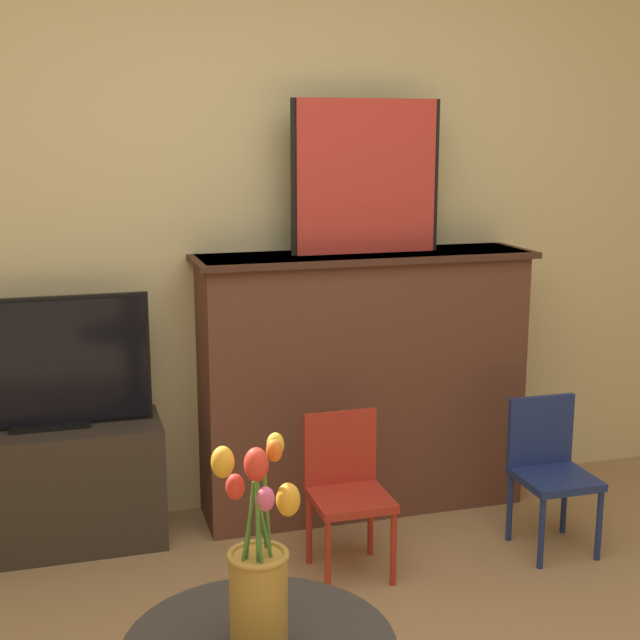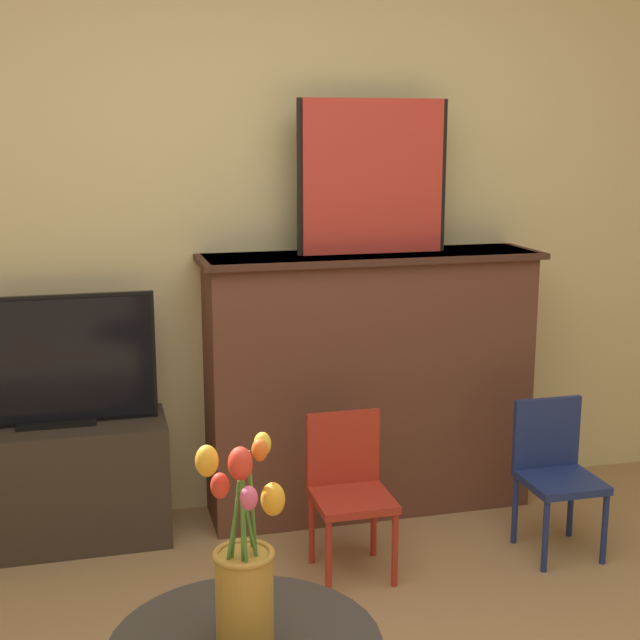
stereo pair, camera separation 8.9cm
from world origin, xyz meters
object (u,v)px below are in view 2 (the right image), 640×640
at_px(chair_blue, 555,467).
at_px(vase_tulips, 244,573).
at_px(chair_red, 349,484).
at_px(tv_monitor, 53,363).
at_px(painting, 373,177).

xyz_separation_m(chair_blue, vase_tulips, (-1.44, -1.17, 0.34)).
xyz_separation_m(chair_red, vase_tulips, (-0.60, -1.21, 0.34)).
relative_size(chair_red, chair_blue, 1.00).
relative_size(chair_red, vase_tulips, 1.22).
xyz_separation_m(chair_red, chair_blue, (0.84, -0.04, 0.00)).
height_order(tv_monitor, chair_blue, tv_monitor).
bearing_deg(chair_red, chair_blue, -2.61).
bearing_deg(painting, tv_monitor, -178.79).
distance_m(chair_blue, vase_tulips, 1.89).
relative_size(tv_monitor, vase_tulips, 1.61).
xyz_separation_m(painting, vase_tulips, (-0.86, -1.75, -0.78)).
xyz_separation_m(tv_monitor, chair_blue, (1.90, -0.55, -0.41)).
xyz_separation_m(painting, chair_red, (-0.26, -0.54, -1.11)).
bearing_deg(tv_monitor, chair_blue, -16.16).
bearing_deg(tv_monitor, chair_red, -25.78).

